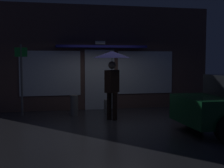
{
  "coord_description": "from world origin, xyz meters",
  "views": [
    {
      "loc": [
        -2.06,
        -9.21,
        1.87
      ],
      "look_at": [
        0.0,
        0.09,
        1.1
      ],
      "focal_mm": 50.38,
      "sensor_mm": 36.0,
      "label": 1
    }
  ],
  "objects_px": {
    "person_with_umbrella": "(112,65)",
    "sidewalk_bollard": "(107,107)",
    "street_sign_post": "(22,75)",
    "sidewalk_bollard_2": "(74,105)"
  },
  "relations": [
    {
      "from": "sidewalk_bollard_2",
      "to": "sidewalk_bollard",
      "type": "bearing_deg",
      "value": 5.3
    },
    {
      "from": "person_with_umbrella",
      "to": "sidewalk_bollard",
      "type": "height_order",
      "value": "person_with_umbrella"
    },
    {
      "from": "person_with_umbrella",
      "to": "sidewalk_bollard",
      "type": "bearing_deg",
      "value": 43.28
    },
    {
      "from": "person_with_umbrella",
      "to": "sidewalk_bollard_2",
      "type": "height_order",
      "value": "person_with_umbrella"
    },
    {
      "from": "person_with_umbrella",
      "to": "sidewalk_bollard_2",
      "type": "distance_m",
      "value": 1.97
    },
    {
      "from": "street_sign_post",
      "to": "sidewalk_bollard",
      "type": "height_order",
      "value": "street_sign_post"
    },
    {
      "from": "person_with_umbrella",
      "to": "street_sign_post",
      "type": "bearing_deg",
      "value": 111.51
    },
    {
      "from": "person_with_umbrella",
      "to": "street_sign_post",
      "type": "height_order",
      "value": "street_sign_post"
    },
    {
      "from": "sidewalk_bollard",
      "to": "sidewalk_bollard_2",
      "type": "distance_m",
      "value": 1.14
    },
    {
      "from": "street_sign_post",
      "to": "sidewalk_bollard",
      "type": "bearing_deg",
      "value": -4.5
    }
  ]
}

